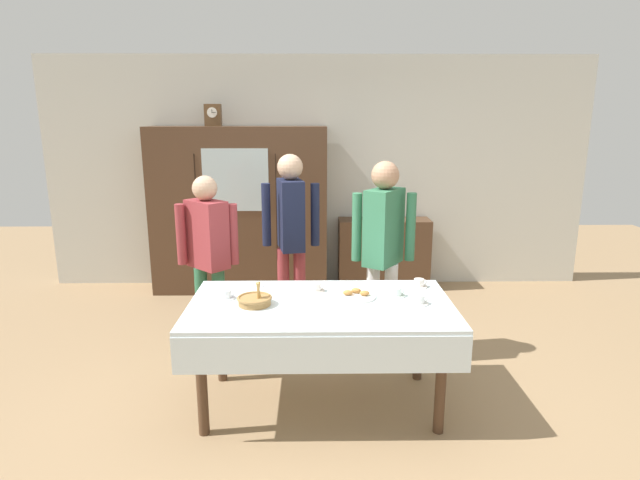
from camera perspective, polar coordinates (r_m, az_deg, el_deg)
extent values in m
plane|color=#997A56|center=(4.13, 0.04, -15.95)|extent=(12.00, 12.00, 0.00)
cube|color=silver|center=(6.28, -0.30, 7.29)|extent=(6.40, 0.10, 2.70)
cylinder|color=#4C3321|center=(3.54, -12.80, -14.89)|extent=(0.07, 0.07, 0.74)
cylinder|color=#4C3321|center=(3.56, 13.05, -14.71)|extent=(0.07, 0.07, 0.74)
cylinder|color=#4C3321|center=(4.17, -10.77, -10.24)|extent=(0.07, 0.07, 0.74)
cylinder|color=#4C3321|center=(4.19, 10.74, -10.13)|extent=(0.07, 0.07, 0.74)
cube|color=silver|center=(3.63, 0.09, -7.10)|extent=(1.82, 1.00, 0.03)
cube|color=silver|center=(3.23, 0.22, -12.47)|extent=(1.82, 0.01, 0.24)
cube|color=#4C3321|center=(6.11, -8.76, 3.19)|extent=(2.01, 0.45, 1.91)
cube|color=silver|center=(5.83, -9.20, 6.47)|extent=(0.72, 0.01, 0.69)
cube|color=black|center=(5.98, -13.21, 1.84)|extent=(0.01, 0.01, 1.53)
cube|color=black|center=(5.86, -4.75, 1.91)|extent=(0.01, 0.01, 1.53)
cube|color=brown|center=(6.05, -11.59, 13.20)|extent=(0.18, 0.10, 0.24)
cylinder|color=white|center=(6.00, -11.70, 13.47)|extent=(0.11, 0.01, 0.11)
cube|color=black|center=(5.99, -11.72, 13.61)|extent=(0.00, 0.00, 0.04)
cube|color=black|center=(5.99, -11.52, 13.48)|extent=(0.05, 0.00, 0.00)
cube|color=#4C3321|center=(6.27, 6.95, -1.50)|extent=(1.07, 0.35, 0.84)
cube|color=#B29333|center=(6.17, 7.06, 2.40)|extent=(0.13, 0.19, 0.03)
cube|color=#664C7A|center=(6.17, 7.07, 2.69)|extent=(0.17, 0.22, 0.03)
cube|color=#3D754C|center=(6.16, 7.08, 3.00)|extent=(0.15, 0.19, 0.04)
cylinder|color=white|center=(3.85, -0.45, -5.55)|extent=(0.13, 0.13, 0.01)
cylinder|color=white|center=(3.84, -0.45, -5.11)|extent=(0.08, 0.08, 0.05)
torus|color=white|center=(3.84, 0.12, -5.07)|extent=(0.04, 0.01, 0.04)
cylinder|color=#47230F|center=(3.84, -0.45, -4.81)|extent=(0.06, 0.06, 0.01)
cylinder|color=white|center=(3.77, -10.19, -6.24)|extent=(0.13, 0.13, 0.01)
cylinder|color=white|center=(3.76, -10.21, -5.79)|extent=(0.08, 0.08, 0.05)
torus|color=white|center=(3.75, -9.64, -5.75)|extent=(0.04, 0.01, 0.04)
cylinder|color=silver|center=(3.79, 8.30, -6.03)|extent=(0.13, 0.13, 0.01)
cylinder|color=silver|center=(3.78, 8.32, -5.58)|extent=(0.08, 0.08, 0.05)
torus|color=silver|center=(3.79, 8.89, -5.53)|extent=(0.04, 0.01, 0.04)
cylinder|color=#47230F|center=(3.77, 8.33, -5.27)|extent=(0.06, 0.06, 0.01)
cylinder|color=white|center=(3.67, 10.75, -6.81)|extent=(0.13, 0.13, 0.01)
cylinder|color=white|center=(3.66, 10.77, -6.35)|extent=(0.08, 0.08, 0.05)
torus|color=white|center=(3.66, 11.36, -6.29)|extent=(0.04, 0.01, 0.04)
cylinder|color=white|center=(4.01, 10.73, -5.00)|extent=(0.13, 0.13, 0.01)
cylinder|color=white|center=(4.01, 10.75, -4.58)|extent=(0.08, 0.08, 0.05)
torus|color=white|center=(4.01, 11.28, -4.53)|extent=(0.04, 0.01, 0.04)
cylinder|color=#47230F|center=(4.00, 10.76, -4.28)|extent=(0.06, 0.06, 0.01)
cylinder|color=#9E7542|center=(3.61, -7.15, -6.66)|extent=(0.22, 0.22, 0.05)
torus|color=#9E7542|center=(3.60, -7.16, -6.28)|extent=(0.24, 0.24, 0.02)
cylinder|color=tan|center=(3.57, -6.78, -5.61)|extent=(0.02, 0.03, 0.12)
cylinder|color=tan|center=(3.58, -6.70, -5.54)|extent=(0.04, 0.03, 0.12)
cylinder|color=tan|center=(3.59, -6.74, -5.46)|extent=(0.03, 0.04, 0.12)
cylinder|color=white|center=(3.74, 3.96, -6.16)|extent=(0.28, 0.28, 0.01)
ellipsoid|color=#BC7F3D|center=(3.74, 4.89, -5.79)|extent=(0.07, 0.05, 0.04)
ellipsoid|color=#BC7F3D|center=(3.79, 3.97, -5.52)|extent=(0.07, 0.05, 0.04)
ellipsoid|color=#BC7F3D|center=(3.74, 3.06, -5.75)|extent=(0.07, 0.05, 0.04)
cube|color=silver|center=(3.98, -7.07, -5.04)|extent=(0.10, 0.01, 0.00)
ellipsoid|color=silver|center=(3.98, -6.28, -5.02)|extent=(0.03, 0.02, 0.01)
cube|color=silver|center=(3.48, -1.54, -7.74)|extent=(0.10, 0.01, 0.00)
ellipsoid|color=silver|center=(3.48, -0.62, -7.72)|extent=(0.03, 0.02, 0.01)
cube|color=silver|center=(3.34, 4.63, -8.74)|extent=(0.10, 0.01, 0.00)
ellipsoid|color=silver|center=(3.34, 5.58, -8.70)|extent=(0.03, 0.02, 0.01)
cylinder|color=#33704C|center=(4.70, -12.71, -7.37)|extent=(0.11, 0.11, 0.77)
cylinder|color=#33704C|center=(4.67, -10.90, -7.41)|extent=(0.11, 0.11, 0.77)
cube|color=#933338|center=(4.49, -12.22, 0.61)|extent=(0.40, 0.39, 0.57)
sphere|color=tan|center=(4.43, -12.47, 5.55)|extent=(0.21, 0.21, 0.21)
cylinder|color=#933338|center=(4.54, -14.94, 0.60)|extent=(0.08, 0.08, 0.52)
cylinder|color=#933338|center=(4.46, -9.44, 0.63)|extent=(0.08, 0.08, 0.52)
cylinder|color=silver|center=(4.49, 5.74, -7.69)|extent=(0.11, 0.11, 0.83)
cylinder|color=silver|center=(4.50, 7.66, -7.65)|extent=(0.11, 0.11, 0.83)
cube|color=#33704C|center=(4.29, 6.97, 1.41)|extent=(0.37, 0.41, 0.62)
sphere|color=tan|center=(4.22, 7.13, 7.04)|extent=(0.22, 0.22, 0.22)
cylinder|color=#33704C|center=(4.26, 4.03, 1.41)|extent=(0.08, 0.08, 0.56)
cylinder|color=#33704C|center=(4.32, 9.86, 1.41)|extent=(0.08, 0.08, 0.56)
cylinder|color=#933338|center=(4.91, -3.99, -5.70)|extent=(0.11, 0.11, 0.84)
cylinder|color=#933338|center=(4.90, -2.23, -5.70)|extent=(0.11, 0.11, 0.84)
cube|color=#191E38|center=(4.71, -3.22, 2.77)|extent=(0.27, 0.39, 0.63)
sphere|color=tan|center=(4.65, -3.29, 7.97)|extent=(0.23, 0.23, 0.23)
cylinder|color=#191E38|center=(4.73, -5.89, 2.76)|extent=(0.08, 0.08, 0.57)
cylinder|color=#191E38|center=(4.71, -0.54, 2.78)|extent=(0.08, 0.08, 0.57)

